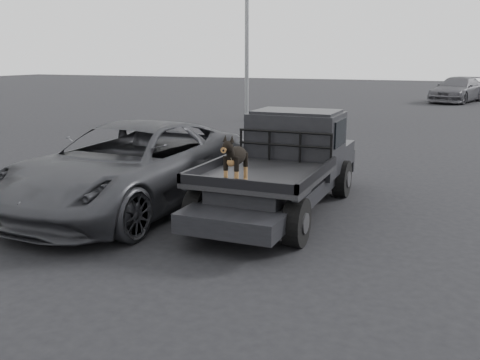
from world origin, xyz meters
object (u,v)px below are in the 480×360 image
at_px(parked_suv, 130,166).
at_px(flatbed_ute, 280,187).
at_px(distant_car_b, 457,90).
at_px(dog, 236,160).

bearing_deg(parked_suv, flatbed_ute, 19.06).
xyz_separation_m(parked_suv, distant_car_b, (5.25, 28.08, -0.03)).
bearing_deg(flatbed_ute, distant_car_b, 84.69).
relative_size(flatbed_ute, distant_car_b, 1.01).
bearing_deg(flatbed_ute, parked_suv, -162.78).
bearing_deg(flatbed_ute, dog, -94.50).
distance_m(dog, distant_car_b, 29.14).
xyz_separation_m(dog, distant_car_b, (2.67, 29.02, -0.51)).
bearing_deg(dog, distant_car_b, 84.74).
bearing_deg(parked_suv, distant_car_b, 81.25).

